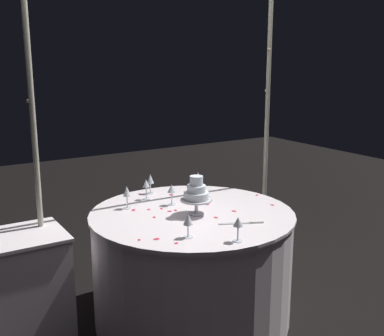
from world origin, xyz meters
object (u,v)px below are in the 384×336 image
at_px(cake_knife, 244,223).
at_px(wine_glass_4, 172,190).
at_px(wine_glass_0, 238,223).
at_px(wine_glass_1, 150,180).
at_px(decorative_arch, 167,94).
at_px(wine_glass_6, 188,220).
at_px(tiered_cake, 196,193).
at_px(wine_glass_2, 198,178).
at_px(wine_glass_3, 146,185).
at_px(wine_glass_5, 127,192).
at_px(side_table, 29,291).
at_px(main_table, 192,265).

bearing_deg(cake_knife, wine_glass_4, 108.01).
xyz_separation_m(wine_glass_0, wine_glass_1, (0.03, 1.17, 0.00)).
relative_size(decorative_arch, wine_glass_6, 16.76).
relative_size(tiered_cake, wine_glass_2, 1.59).
relative_size(wine_glass_3, cake_knife, 0.54).
distance_m(wine_glass_1, wine_glass_2, 0.38).
distance_m(wine_glass_0, wine_glass_6, 0.30).
bearing_deg(wine_glass_2, cake_knife, -100.14).
distance_m(wine_glass_3, wine_glass_5, 0.25).
bearing_deg(side_table, decorative_arch, 4.86).
relative_size(tiered_cake, wine_glass_3, 1.80).
distance_m(side_table, wine_glass_3, 1.10).
bearing_deg(wine_glass_3, tiered_cake, -76.19).
relative_size(decorative_arch, tiered_cake, 9.31).
height_order(wine_glass_5, cake_knife, wine_glass_5).
height_order(decorative_arch, wine_glass_5, decorative_arch).
bearing_deg(wine_glass_3, wine_glass_5, -149.14).
bearing_deg(decorative_arch, wine_glass_6, -110.58).
relative_size(wine_glass_1, wine_glass_3, 1.04).
bearing_deg(wine_glass_4, wine_glass_1, 89.06).
relative_size(side_table, wine_glass_0, 5.22).
bearing_deg(main_table, wine_glass_0, -95.79).
bearing_deg(wine_glass_1, wine_glass_6, -104.30).
height_order(tiered_cake, wine_glass_2, tiered_cake).
bearing_deg(wine_glass_2, wine_glass_3, 171.31).
bearing_deg(wine_glass_2, decorative_arch, -171.37).
bearing_deg(wine_glass_1, wine_glass_3, -128.49).
relative_size(wine_glass_0, wine_glass_2, 0.87).
bearing_deg(wine_glass_1, wine_glass_0, -91.63).
relative_size(decorative_arch, wine_glass_3, 16.76).
bearing_deg(wine_glass_3, decorative_arch, -40.78).
bearing_deg(tiered_cake, cake_knife, -62.91).
distance_m(wine_glass_3, wine_glass_4, 0.25).
distance_m(wine_glass_0, wine_glass_2, 1.05).
bearing_deg(wine_glass_0, wine_glass_5, 107.12).
xyz_separation_m(tiered_cake, wine_glass_6, (-0.27, -0.34, -0.04)).
distance_m(tiered_cake, wine_glass_4, 0.28).
xyz_separation_m(side_table, wine_glass_0, (1.02, -0.85, 0.52)).
relative_size(decorative_arch, main_table, 1.77).
height_order(wine_glass_0, wine_glass_4, wine_glass_4).
xyz_separation_m(tiered_cake, wine_glass_1, (-0.02, 0.63, -0.04)).
height_order(decorative_arch, tiered_cake, decorative_arch).
xyz_separation_m(wine_glass_4, wine_glass_6, (-0.24, -0.62, -0.01)).
height_order(tiered_cake, cake_knife, tiered_cake).
xyz_separation_m(wine_glass_2, wine_glass_5, (-0.64, -0.06, -0.01)).
height_order(wine_glass_2, wine_glass_6, wine_glass_2).
relative_size(wine_glass_4, cake_knife, 0.54).
distance_m(wine_glass_2, wine_glass_5, 0.65).
height_order(wine_glass_5, wine_glass_6, wine_glass_5).
distance_m(wine_glass_0, wine_glass_1, 1.18).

